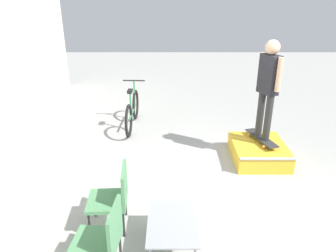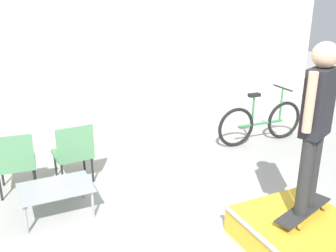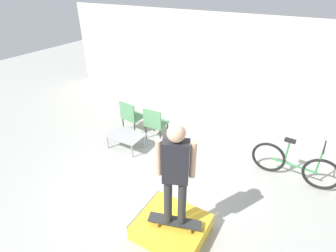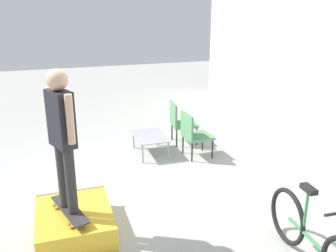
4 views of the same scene
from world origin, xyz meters
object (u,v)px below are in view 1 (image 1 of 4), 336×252
skateboard_on_ramp (261,138)px  person_skater (268,82)px  coffee_table (172,225)px  bicycle (132,111)px  patio_chair_left (103,238)px  skate_ramp_box (259,151)px  patio_chair_right (114,195)px

skateboard_on_ramp → person_skater: person_skater is taller
coffee_table → bicycle: (3.86, 0.89, 0.04)m
patio_chair_left → bicycle: 4.27m
coffee_table → bicycle: 3.97m
skate_ramp_box → patio_chair_right: 3.12m
skate_ramp_box → patio_chair_right: bearing=127.9°
coffee_table → skate_ramp_box: bearing=-36.0°
coffee_table → patio_chair_right: bearing=62.8°
skate_ramp_box → patio_chair_right: size_ratio=1.30×
patio_chair_left → skateboard_on_ramp: bearing=143.4°
bicycle → person_skater: bearing=-116.8°
skateboard_on_ramp → bicycle: 2.99m
skate_ramp_box → person_skater: bearing=-28.9°
bicycle → skate_ramp_box: bearing=-118.8°
skateboard_on_ramp → coffee_table: size_ratio=1.01×
skateboard_on_ramp → bicycle: (1.47, 2.61, -0.01)m
person_skater → bicycle: (1.47, 2.61, -1.11)m
skateboard_on_ramp → patio_chair_right: bearing=111.3°
skate_ramp_box → skateboard_on_ramp: bearing=-28.9°
patio_chair_right → skate_ramp_box: bearing=124.4°
person_skater → skate_ramp_box: bearing=127.3°
patio_chair_right → bicycle: size_ratio=0.51×
person_skater → bicycle: 3.19m
skate_ramp_box → skateboard_on_ramp: 0.26m
patio_chair_right → bicycle: 3.47m
patio_chair_left → person_skater: bearing=143.4°
patio_chair_left → patio_chair_right: bearing=-174.9°
person_skater → patio_chair_right: bearing=104.9°
patio_chair_left → patio_chair_right: 0.80m
skateboard_on_ramp → coffee_table: 2.95m
skateboard_on_ramp → bicycle: bicycle is taller
coffee_table → patio_chair_right: size_ratio=0.98×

